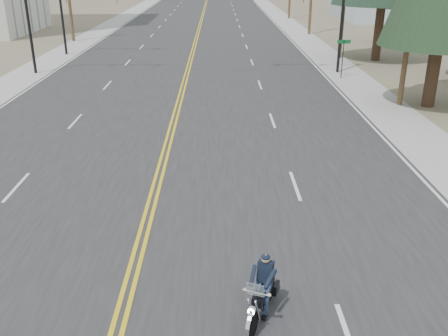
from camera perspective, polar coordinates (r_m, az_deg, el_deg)
road at (r=74.72m, az=-2.55°, el=16.69°), size 20.00×200.00×0.01m
sidewalk_left at (r=75.94m, az=-11.63°, el=16.37°), size 3.00×200.00×0.01m
sidewalk_right at (r=75.26m, az=6.62°, el=16.61°), size 3.00×200.00×0.01m
traffic_mast_left at (r=38.08m, az=-18.74°, el=17.53°), size 7.10×0.26×7.00m
traffic_mast_right at (r=37.02m, az=10.29°, el=18.19°), size 7.10×0.26×7.00m
street_sign at (r=35.82m, az=13.46°, el=12.75°), size 0.90×0.06×2.62m
motorcyclist at (r=11.43m, az=4.32°, el=-13.64°), size 1.45×2.07×1.49m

